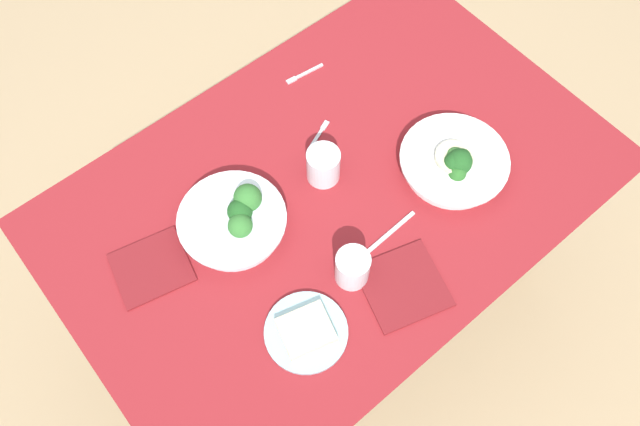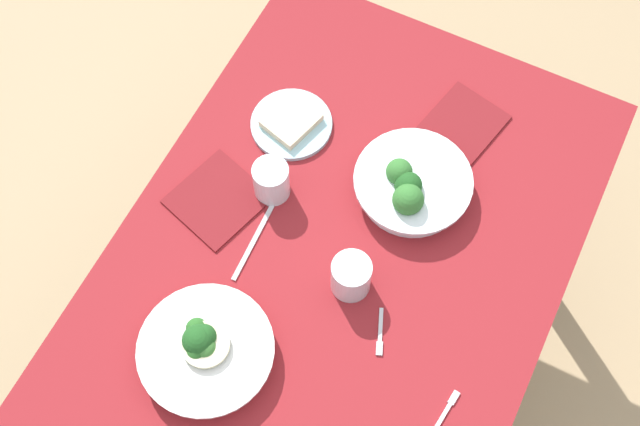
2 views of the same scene
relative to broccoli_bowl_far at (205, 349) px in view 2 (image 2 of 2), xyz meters
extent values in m
plane|color=tan|center=(0.26, -0.14, -0.73)|extent=(6.00, 6.00, 0.00)
cube|color=maroon|center=(0.26, -0.14, -0.03)|extent=(1.34, 0.88, 0.01)
cube|color=brown|center=(0.26, -0.14, -0.05)|extent=(1.30, 0.86, 0.02)
cylinder|color=brown|center=(0.83, -0.48, -0.40)|extent=(0.07, 0.07, 0.67)
cylinder|color=brown|center=(0.83, 0.20, -0.40)|extent=(0.07, 0.07, 0.67)
cylinder|color=white|center=(0.00, 0.00, -0.01)|extent=(0.24, 0.24, 0.04)
cylinder|color=white|center=(0.00, 0.00, 0.01)|extent=(0.27, 0.27, 0.01)
sphere|color=#286023|center=(-0.01, 0.01, 0.02)|extent=(0.04, 0.04, 0.04)
sphere|color=#1E511E|center=(0.01, 0.01, 0.03)|extent=(0.05, 0.05, 0.05)
sphere|color=#286023|center=(0.03, 0.03, 0.02)|extent=(0.04, 0.04, 0.04)
sphere|color=#3D7A33|center=(0.00, 0.00, 0.02)|extent=(0.05, 0.05, 0.05)
sphere|color=#1E511E|center=(0.00, 0.01, 0.02)|extent=(0.06, 0.06, 0.06)
cylinder|color=beige|center=(0.00, 0.00, 0.02)|extent=(0.09, 0.09, 0.01)
cylinder|color=white|center=(0.51, -0.21, -0.01)|extent=(0.22, 0.22, 0.04)
cylinder|color=white|center=(0.51, -0.21, 0.02)|extent=(0.25, 0.25, 0.01)
sphere|color=#1E511E|center=(0.48, -0.21, 0.03)|extent=(0.06, 0.06, 0.06)
sphere|color=#33702D|center=(0.51, -0.18, 0.03)|extent=(0.06, 0.06, 0.06)
sphere|color=#33702D|center=(0.45, -0.22, 0.04)|extent=(0.07, 0.07, 0.07)
cylinder|color=#99C6D1|center=(0.54, 0.09, -0.02)|extent=(0.18, 0.18, 0.01)
cube|color=beige|center=(0.54, 0.09, -0.01)|extent=(0.13, 0.12, 0.02)
cylinder|color=silver|center=(0.37, 0.05, 0.02)|extent=(0.08, 0.08, 0.09)
cylinder|color=silver|center=(0.26, -0.19, 0.02)|extent=(0.08, 0.08, 0.09)
cube|color=#B7B7BC|center=(0.08, -0.46, -0.03)|extent=(0.08, 0.02, 0.00)
cube|color=#B7B7BC|center=(0.13, -0.46, -0.03)|extent=(0.03, 0.02, 0.00)
cube|color=#B7B7BC|center=(0.20, -0.28, -0.03)|extent=(0.07, 0.03, 0.00)
cube|color=#B7B7BC|center=(0.16, -0.30, -0.03)|extent=(0.03, 0.02, 0.00)
cube|color=#B7B7BC|center=(0.26, 0.03, -0.03)|extent=(0.21, 0.02, 0.00)
cube|color=maroon|center=(0.71, -0.25, -0.03)|extent=(0.19, 0.18, 0.01)
cube|color=maroon|center=(0.30, 0.15, -0.03)|extent=(0.22, 0.21, 0.01)
camera|label=1|loc=(0.75, 0.40, 1.28)|focal=34.77mm
camera|label=2|loc=(-0.31, -0.40, 1.56)|focal=46.93mm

